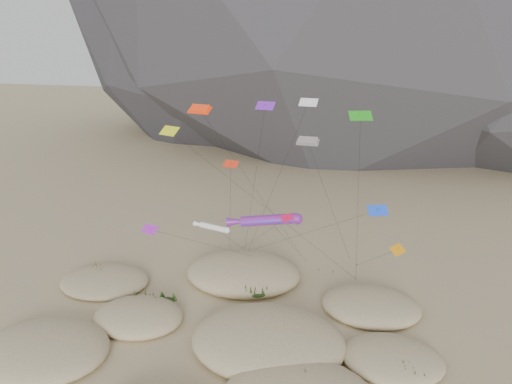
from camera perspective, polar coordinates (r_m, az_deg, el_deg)
ground at (r=54.33m, az=-3.41°, el=-18.47°), size 500.00×500.00×0.00m
dunes at (r=57.69m, az=-3.28°, el=-15.24°), size 48.51×39.87×3.90m
dune_grass at (r=58.01m, az=-3.75°, el=-14.87°), size 43.47×26.59×1.62m
kite_stakes at (r=72.96m, az=4.22°, el=-8.32°), size 18.90×4.43×0.30m
rainbow_tube_kite at (r=59.65m, az=1.17°, el=-3.24°), size 9.13×13.76×11.78m
white_tube_kite at (r=60.77m, az=-5.03°, el=-4.03°), size 5.47×15.42×10.24m
orange_parafoil at (r=59.41m, az=-6.31°, el=9.17°), size 11.84×14.90×24.16m
multi_parafoil at (r=55.44m, az=6.02°, el=5.57°), size 5.82×16.10×21.25m
delta_kites at (r=56.39m, az=3.05°, el=2.77°), size 30.11×18.60×24.94m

